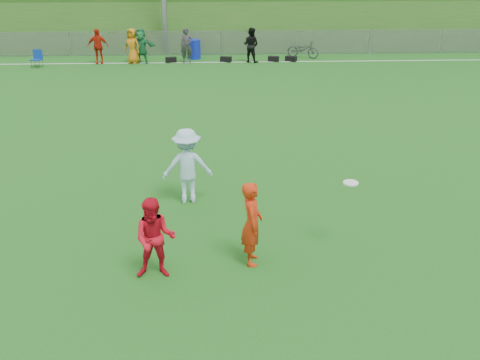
{
  "coord_description": "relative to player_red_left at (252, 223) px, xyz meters",
  "views": [
    {
      "loc": [
        -0.33,
        -9.06,
        5.38
      ],
      "look_at": [
        0.11,
        0.5,
        1.18
      ],
      "focal_mm": 40.0,
      "sensor_mm": 36.0,
      "label": 1
    }
  ],
  "objects": [
    {
      "name": "camp_chair",
      "position": [
        -9.2,
        17.82,
        -0.56
      ],
      "size": [
        0.52,
        0.52,
        0.82
      ],
      "rotation": [
        0.0,
        0.0,
        -0.14
      ],
      "color": "navy",
      "rests_on": "ground"
    },
    {
      "name": "player_red_left",
      "position": [
        0.0,
        0.0,
        0.0
      ],
      "size": [
        0.4,
        0.6,
        1.6
      ],
      "primitive_type": "imported",
      "rotation": [
        0.0,
        0.0,
        1.54
      ],
      "color": "red",
      "rests_on": "ground"
    },
    {
      "name": "gear_bags",
      "position": [
        0.67,
        18.7,
        -0.67
      ],
      "size": [
        6.67,
        0.53,
        0.26
      ],
      "color": "black",
      "rests_on": "ground"
    },
    {
      "name": "berm",
      "position": [
        -0.27,
        31.6,
        0.7
      ],
      "size": [
        120.0,
        18.0,
        3.0
      ],
      "primitive_type": "cube",
      "color": "#1E5618",
      "rests_on": "ground"
    },
    {
      "name": "spectator_row",
      "position": [
        -3.27,
        18.6,
        0.05
      ],
      "size": [
        8.61,
        0.96,
        1.69
      ],
      "color": "red",
      "rests_on": "ground"
    },
    {
      "name": "player_red_center",
      "position": [
        -1.7,
        -0.39,
        -0.05
      ],
      "size": [
        0.74,
        0.58,
        1.51
      ],
      "primitive_type": "imported",
      "rotation": [
        0.0,
        0.0,
        -0.01
      ],
      "color": "red",
      "rests_on": "ground"
    },
    {
      "name": "fence",
      "position": [
        -0.27,
        20.6,
        -0.15
      ],
      "size": [
        58.0,
        0.06,
        1.3
      ],
      "color": "gray",
      "rests_on": "ground"
    },
    {
      "name": "ground",
      "position": [
        -0.27,
        0.6,
        -0.8
      ],
      "size": [
        120.0,
        120.0,
        0.0
      ],
      "primitive_type": "plane",
      "color": "#215812",
      "rests_on": "ground"
    },
    {
      "name": "frisbee",
      "position": [
        1.86,
        0.44,
        0.57
      ],
      "size": [
        0.29,
        0.29,
        0.03
      ],
      "color": "white",
      "rests_on": "ground"
    },
    {
      "name": "player_blue",
      "position": [
        -1.27,
        2.64,
        0.07
      ],
      "size": [
        1.18,
        0.76,
        1.74
      ],
      "primitive_type": "imported",
      "rotation": [
        0.0,
        0.0,
        3.25
      ],
      "color": "#AAD8EB",
      "rests_on": "ground"
    },
    {
      "name": "recycling_bin",
      "position": [
        -1.68,
        19.6,
        -0.31
      ],
      "size": [
        0.74,
        0.74,
        0.98
      ],
      "primitive_type": "cylinder",
      "rotation": [
        0.0,
        0.0,
        -0.14
      ],
      "color": "#1021B0",
      "rests_on": "ground"
    },
    {
      "name": "sideline_far",
      "position": [
        -0.27,
        18.6,
        -0.8
      ],
      "size": [
        60.0,
        0.1,
        0.01
      ],
      "primitive_type": "cube",
      "color": "white",
      "rests_on": "ground"
    },
    {
      "name": "bicycle",
      "position": [
        3.99,
        19.6,
        -0.36
      ],
      "size": [
        1.78,
        1.3,
        0.89
      ],
      "primitive_type": "imported",
      "rotation": [
        0.0,
        0.0,
        1.1
      ],
      "color": "#2B2B2E",
      "rests_on": "ground"
    }
  ]
}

